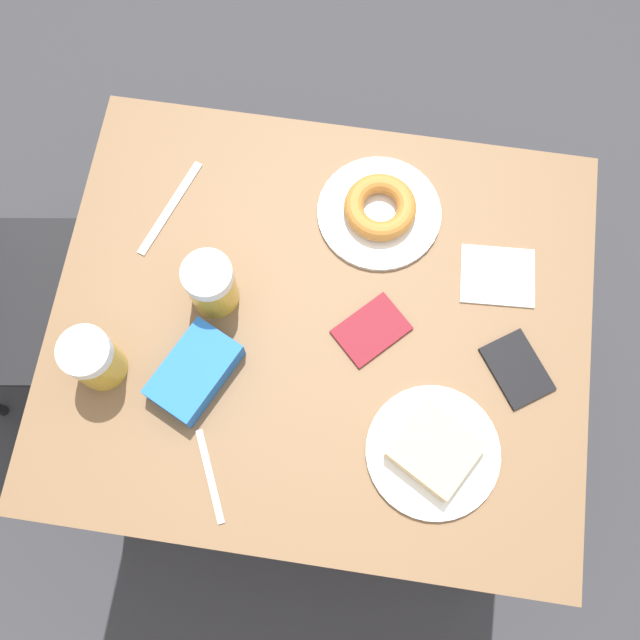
{
  "coord_description": "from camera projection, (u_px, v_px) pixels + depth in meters",
  "views": [
    {
      "loc": [
        -0.38,
        -0.06,
        2.0
      ],
      "look_at": [
        0.0,
        0.0,
        0.77
      ],
      "focal_mm": 40.0,
      "sensor_mm": 36.0,
      "label": 1
    }
  ],
  "objects": [
    {
      "name": "ground_plane",
      "position": [
        320.0,
        400.0,
        2.02
      ],
      "size": [
        8.0,
        8.0,
        0.0
      ],
      "primitive_type": "plane",
      "color": "#333338"
    },
    {
      "name": "knife",
      "position": [
        170.0,
        208.0,
        1.38
      ],
      "size": [
        0.21,
        0.09,
        0.0
      ],
      "rotation": [
        0.0,
        0.0,
        4.38
      ],
      "color": "silver",
      "rests_on": "table"
    },
    {
      "name": "blue_pouch",
      "position": [
        195.0,
        372.0,
        1.26
      ],
      "size": [
        0.19,
        0.16,
        0.05
      ],
      "rotation": [
        0.0,
        0.0,
        5.84
      ],
      "color": "blue",
      "rests_on": "table"
    },
    {
      "name": "passport_near_edge",
      "position": [
        371.0,
        331.0,
        1.3
      ],
      "size": [
        0.15,
        0.15,
        0.01
      ],
      "rotation": [
        0.0,
        0.0,
        0.8
      ],
      "color": "maroon",
      "rests_on": "table"
    },
    {
      "name": "fork",
      "position": [
        210.0,
        476.0,
        1.23
      ],
      "size": [
        0.15,
        0.08,
        0.0
      ],
      "rotation": [
        0.0,
        0.0,
        5.14
      ],
      "color": "silver",
      "rests_on": "table"
    },
    {
      "name": "table",
      "position": [
        320.0,
        333.0,
        1.37
      ],
      "size": [
        0.84,
        0.99,
        0.75
      ],
      "color": "brown",
      "rests_on": "ground_plane"
    },
    {
      "name": "plate_with_cake",
      "position": [
        434.0,
        451.0,
        1.22
      ],
      "size": [
        0.23,
        0.23,
        0.05
      ],
      "color": "white",
      "rests_on": "table"
    },
    {
      "name": "napkin_folded",
      "position": [
        498.0,
        276.0,
        1.33
      ],
      "size": [
        0.12,
        0.14,
        0.0
      ],
      "rotation": [
        0.0,
        0.0,
        1.63
      ],
      "color": "white",
      "rests_on": "table"
    },
    {
      "name": "beer_mug_left",
      "position": [
        211.0,
        285.0,
        1.26
      ],
      "size": [
        0.09,
        0.09,
        0.13
      ],
      "color": "gold",
      "rests_on": "table"
    },
    {
      "name": "plate_with_donut",
      "position": [
        380.0,
        210.0,
        1.36
      ],
      "size": [
        0.24,
        0.24,
        0.05
      ],
      "color": "white",
      "rests_on": "table"
    },
    {
      "name": "passport_far_edge",
      "position": [
        517.0,
        369.0,
        1.28
      ],
      "size": [
        0.15,
        0.14,
        0.01
      ],
      "rotation": [
        0.0,
        0.0,
        5.32
      ],
      "color": "black",
      "rests_on": "table"
    },
    {
      "name": "beer_mug_center",
      "position": [
        94.0,
        359.0,
        1.22
      ],
      "size": [
        0.09,
        0.09,
        0.13
      ],
      "color": "gold",
      "rests_on": "table"
    }
  ]
}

